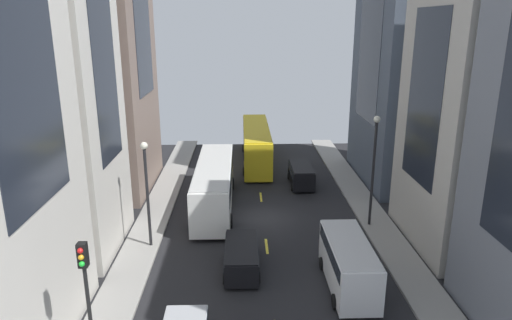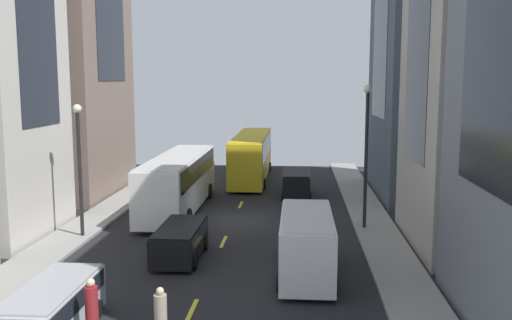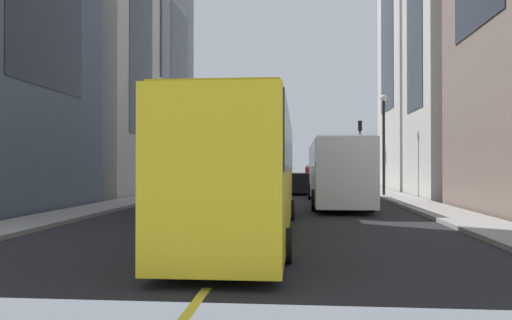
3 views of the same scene
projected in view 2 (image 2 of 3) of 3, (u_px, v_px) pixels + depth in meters
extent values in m
plane|color=black|center=(233.00, 221.00, 31.97)|extent=(41.71, 41.71, 0.00)
cube|color=gray|center=(99.00, 217.00, 32.52)|extent=(2.23, 44.00, 0.15)
cube|color=gray|center=(372.00, 222.00, 31.40)|extent=(2.23, 44.00, 0.15)
cube|color=yellow|center=(192.00, 310.00, 19.53)|extent=(0.16, 2.00, 0.01)
cube|color=yellow|center=(224.00, 242.00, 27.82)|extent=(0.16, 2.00, 0.01)
cube|color=yellow|center=(241.00, 205.00, 36.12)|extent=(0.16, 2.00, 0.01)
cube|color=yellow|center=(251.00, 181.00, 44.41)|extent=(0.16, 2.00, 0.01)
cube|color=yellow|center=(259.00, 165.00, 52.71)|extent=(0.16, 2.00, 0.01)
cube|color=#B7B2A8|center=(488.00, 52.00, 25.97)|extent=(6.32, 8.73, 18.25)
cube|color=#1E232D|center=(488.00, 52.00, 25.97)|extent=(6.39, 4.80, 10.04)
cube|color=#4C5666|center=(434.00, 18.00, 37.69)|extent=(6.98, 11.36, 23.85)
cube|color=#1E232D|center=(434.00, 18.00, 37.69)|extent=(7.05, 6.25, 13.12)
cube|color=silver|center=(179.00, 182.00, 34.27)|extent=(2.55, 12.02, 3.00)
cube|color=black|center=(179.00, 168.00, 34.15)|extent=(2.60, 11.06, 1.20)
cube|color=beige|center=(178.00, 156.00, 34.05)|extent=(2.45, 11.54, 0.08)
cylinder|color=black|center=(173.00, 190.00, 38.21)|extent=(0.46, 1.00, 1.00)
cylinder|color=black|center=(208.00, 191.00, 38.04)|extent=(0.46, 1.00, 1.00)
cylinder|color=black|center=(144.00, 217.00, 30.85)|extent=(0.46, 1.00, 1.00)
cylinder|color=black|center=(186.00, 217.00, 30.68)|extent=(0.46, 1.00, 1.00)
cube|color=yellow|center=(252.00, 156.00, 45.27)|extent=(2.45, 13.09, 3.30)
cube|color=black|center=(252.00, 145.00, 45.15)|extent=(2.50, 12.05, 1.48)
cube|color=gold|center=(252.00, 135.00, 45.03)|extent=(2.35, 12.57, 0.08)
cylinder|color=black|center=(243.00, 166.00, 49.56)|extent=(0.44, 0.76, 0.76)
cylinder|color=black|center=(268.00, 167.00, 49.40)|extent=(0.44, 0.76, 0.76)
cylinder|color=black|center=(232.00, 183.00, 41.55)|extent=(0.44, 0.76, 0.76)
cylinder|color=black|center=(263.00, 184.00, 41.38)|extent=(0.44, 0.76, 0.76)
cube|color=white|center=(307.00, 244.00, 22.72)|extent=(2.05, 5.89, 2.30)
cube|color=black|center=(307.00, 226.00, 22.62)|extent=(2.09, 5.42, 0.69)
cube|color=silver|center=(307.00, 215.00, 22.56)|extent=(1.97, 5.66, 0.08)
cylinder|color=black|center=(284.00, 254.00, 24.73)|extent=(0.37, 0.72, 0.72)
cylinder|color=black|center=(327.00, 255.00, 24.59)|extent=(0.37, 0.72, 0.72)
cylinder|color=black|center=(281.00, 283.00, 21.12)|extent=(0.37, 0.72, 0.72)
cylinder|color=black|center=(332.00, 285.00, 20.99)|extent=(0.37, 0.72, 0.72)
cube|color=#B7BABF|center=(53.00, 309.00, 17.48)|extent=(1.79, 4.55, 1.37)
cube|color=black|center=(52.00, 299.00, 17.43)|extent=(1.82, 4.18, 0.58)
cube|color=#9C9EA2|center=(51.00, 287.00, 17.37)|extent=(1.72, 4.37, 0.08)
cylinder|color=black|center=(47.00, 308.00, 19.00)|extent=(0.32, 0.62, 0.62)
cylinder|color=black|center=(95.00, 309.00, 18.88)|extent=(0.32, 0.62, 0.62)
cube|color=black|center=(296.00, 183.00, 38.47)|extent=(1.76, 4.58, 1.49)
cube|color=black|center=(296.00, 178.00, 38.42)|extent=(1.80, 4.21, 0.63)
cube|color=black|center=(297.00, 172.00, 38.37)|extent=(1.69, 4.39, 0.08)
cylinder|color=black|center=(285.00, 188.00, 40.02)|extent=(0.32, 0.62, 0.62)
cylinder|color=black|center=(308.00, 188.00, 39.90)|extent=(0.32, 0.62, 0.62)
cylinder|color=black|center=(284.00, 196.00, 37.22)|extent=(0.32, 0.62, 0.62)
cylinder|color=black|center=(309.00, 197.00, 37.10)|extent=(0.32, 0.62, 0.62)
cube|color=black|center=(180.00, 241.00, 25.06)|extent=(1.80, 4.40, 1.26)
cube|color=black|center=(180.00, 234.00, 25.02)|extent=(1.83, 4.05, 0.53)
cube|color=black|center=(180.00, 227.00, 24.97)|extent=(1.72, 4.22, 0.08)
cylinder|color=black|center=(169.00, 243.00, 26.54)|extent=(0.32, 0.62, 0.62)
cylinder|color=black|center=(204.00, 244.00, 26.42)|extent=(0.32, 0.62, 0.62)
cylinder|color=black|center=(154.00, 261.00, 23.84)|extent=(0.32, 0.62, 0.62)
cylinder|color=black|center=(193.00, 262.00, 23.72)|extent=(0.32, 0.62, 0.62)
cylinder|color=maroon|center=(92.00, 305.00, 16.57)|extent=(0.38, 0.38, 1.13)
sphere|color=beige|center=(91.00, 283.00, 16.47)|extent=(0.25, 0.25, 0.25)
cylinder|color=gray|center=(160.00, 311.00, 16.25)|extent=(0.37, 0.37, 0.95)
sphere|color=beige|center=(160.00, 291.00, 16.17)|extent=(0.22, 0.22, 0.22)
cylinder|color=black|center=(80.00, 175.00, 28.02)|extent=(0.18, 0.18, 6.15)
sphere|color=silver|center=(77.00, 109.00, 27.56)|extent=(0.44, 0.44, 0.44)
cylinder|color=black|center=(366.00, 161.00, 29.50)|extent=(0.18, 0.18, 7.07)
sphere|color=silver|center=(368.00, 89.00, 28.99)|extent=(0.44, 0.44, 0.44)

